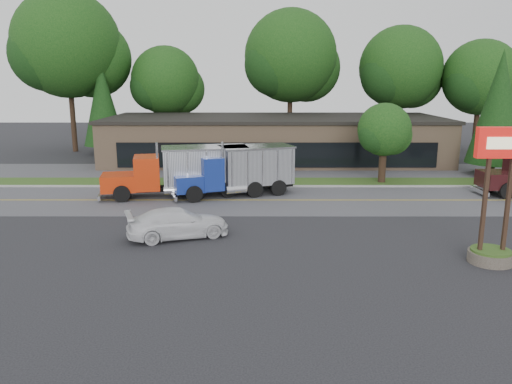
{
  "coord_description": "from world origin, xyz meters",
  "views": [
    {
      "loc": [
        0.21,
        -23.25,
        7.89
      ],
      "look_at": [
        0.18,
        3.58,
        1.8
      ],
      "focal_mm": 35.0,
      "sensor_mm": 36.0,
      "label": 1
    }
  ],
  "objects_px": {
    "rally_car": "(178,223)",
    "dump_truck_blue": "(240,169)",
    "bilo_sign": "(495,218)",
    "dump_truck_red": "(185,170)"
  },
  "relations": [
    {
      "from": "bilo_sign",
      "to": "rally_car",
      "type": "bearing_deg",
      "value": 165.83
    },
    {
      "from": "dump_truck_blue",
      "to": "bilo_sign",
      "type": "bearing_deg",
      "value": 111.49
    },
    {
      "from": "bilo_sign",
      "to": "dump_truck_blue",
      "type": "height_order",
      "value": "bilo_sign"
    },
    {
      "from": "bilo_sign",
      "to": "dump_truck_red",
      "type": "distance_m",
      "value": 19.92
    },
    {
      "from": "dump_truck_red",
      "to": "rally_car",
      "type": "xyz_separation_m",
      "value": [
        0.9,
        -9.29,
        -1.07
      ]
    },
    {
      "from": "rally_car",
      "to": "bilo_sign",
      "type": "bearing_deg",
      "value": -123.87
    },
    {
      "from": "bilo_sign",
      "to": "dump_truck_red",
      "type": "xyz_separation_m",
      "value": [
        -15.18,
        12.9,
        -0.21
      ]
    },
    {
      "from": "bilo_sign",
      "to": "dump_truck_blue",
      "type": "distance_m",
      "value": 17.41
    },
    {
      "from": "rally_car",
      "to": "dump_truck_blue",
      "type": "bearing_deg",
      "value": -36.48
    },
    {
      "from": "dump_truck_red",
      "to": "dump_truck_blue",
      "type": "height_order",
      "value": "same"
    }
  ]
}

